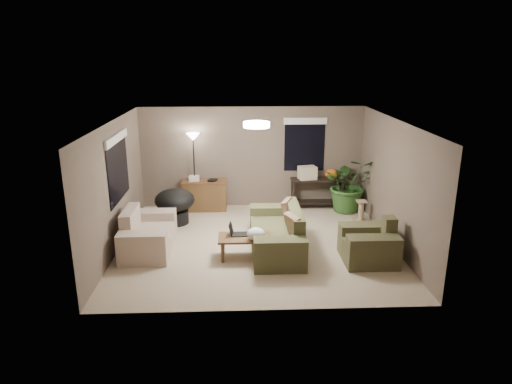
{
  "coord_description": "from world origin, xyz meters",
  "views": [
    {
      "loc": [
        -0.37,
        -8.58,
        3.74
      ],
      "look_at": [
        0.0,
        0.2,
        1.05
      ],
      "focal_mm": 32.0,
      "sensor_mm": 36.0,
      "label": 1
    }
  ],
  "objects_px": {
    "console_table": "(317,191)",
    "cat_scratching_post": "(361,213)",
    "papasan_chair": "(175,204)",
    "houseplant": "(349,190)",
    "main_sofa": "(278,235)",
    "floor_lamp": "(193,146)",
    "armchair": "(369,245)",
    "coffee_table": "(245,240)",
    "desk": "(205,195)",
    "loveseat": "(147,236)"
  },
  "relations": [
    {
      "from": "main_sofa",
      "to": "houseplant",
      "type": "distance_m",
      "value": 2.94
    },
    {
      "from": "coffee_table",
      "to": "houseplant",
      "type": "relative_size",
      "value": 0.73
    },
    {
      "from": "main_sofa",
      "to": "cat_scratching_post",
      "type": "xyz_separation_m",
      "value": [
        2.04,
        1.47,
        -0.08
      ]
    },
    {
      "from": "main_sofa",
      "to": "console_table",
      "type": "bearing_deg",
      "value": 64.6
    },
    {
      "from": "houseplant",
      "to": "console_table",
      "type": "bearing_deg",
      "value": 158.84
    },
    {
      "from": "houseplant",
      "to": "cat_scratching_post",
      "type": "distance_m",
      "value": 0.82
    },
    {
      "from": "desk",
      "to": "floor_lamp",
      "type": "xyz_separation_m",
      "value": [
        -0.24,
        0.03,
        1.22
      ]
    },
    {
      "from": "main_sofa",
      "to": "houseplant",
      "type": "xyz_separation_m",
      "value": [
        1.93,
        2.21,
        0.24
      ]
    },
    {
      "from": "loveseat",
      "to": "console_table",
      "type": "relative_size",
      "value": 1.23
    },
    {
      "from": "main_sofa",
      "to": "papasan_chair",
      "type": "xyz_separation_m",
      "value": [
        -2.22,
        1.54,
        0.17
      ]
    },
    {
      "from": "loveseat",
      "to": "main_sofa",
      "type": "bearing_deg",
      "value": -1.64
    },
    {
      "from": "console_table",
      "to": "coffee_table",
      "type": "bearing_deg",
      "value": -122.91
    },
    {
      "from": "papasan_chair",
      "to": "desk",
      "type": "bearing_deg",
      "value": 55.8
    },
    {
      "from": "loveseat",
      "to": "papasan_chair",
      "type": "height_order",
      "value": "loveseat"
    },
    {
      "from": "cat_scratching_post",
      "to": "desk",
      "type": "bearing_deg",
      "value": 164.85
    },
    {
      "from": "main_sofa",
      "to": "desk",
      "type": "relative_size",
      "value": 2.0
    },
    {
      "from": "main_sofa",
      "to": "loveseat",
      "type": "bearing_deg",
      "value": 178.36
    },
    {
      "from": "main_sofa",
      "to": "desk",
      "type": "height_order",
      "value": "main_sofa"
    },
    {
      "from": "console_table",
      "to": "floor_lamp",
      "type": "xyz_separation_m",
      "value": [
        -3.02,
        -0.01,
        1.16
      ]
    },
    {
      "from": "armchair",
      "to": "coffee_table",
      "type": "height_order",
      "value": "armchair"
    },
    {
      "from": "desk",
      "to": "houseplant",
      "type": "relative_size",
      "value": 0.8
    },
    {
      "from": "papasan_chair",
      "to": "houseplant",
      "type": "relative_size",
      "value": 0.7
    },
    {
      "from": "papasan_chair",
      "to": "houseplant",
      "type": "xyz_separation_m",
      "value": [
        4.14,
        0.67,
        0.07
      ]
    },
    {
      "from": "coffee_table",
      "to": "houseplant",
      "type": "distance_m",
      "value": 3.65
    },
    {
      "from": "desk",
      "to": "floor_lamp",
      "type": "relative_size",
      "value": 0.58
    },
    {
      "from": "cat_scratching_post",
      "to": "main_sofa",
      "type": "bearing_deg",
      "value": -144.33
    },
    {
      "from": "desk",
      "to": "console_table",
      "type": "relative_size",
      "value": 0.85
    },
    {
      "from": "loveseat",
      "to": "houseplant",
      "type": "distance_m",
      "value": 4.99
    },
    {
      "from": "armchair",
      "to": "console_table",
      "type": "relative_size",
      "value": 0.77
    },
    {
      "from": "floor_lamp",
      "to": "cat_scratching_post",
      "type": "bearing_deg",
      "value": -14.69
    },
    {
      "from": "console_table",
      "to": "papasan_chair",
      "type": "bearing_deg",
      "value": -164.29
    },
    {
      "from": "floor_lamp",
      "to": "cat_scratching_post",
      "type": "xyz_separation_m",
      "value": [
        3.88,
        -1.02,
        -1.38
      ]
    },
    {
      "from": "loveseat",
      "to": "console_table",
      "type": "xyz_separation_m",
      "value": [
        3.76,
        2.42,
        0.14
      ]
    },
    {
      "from": "loveseat",
      "to": "desk",
      "type": "relative_size",
      "value": 1.45
    },
    {
      "from": "main_sofa",
      "to": "papasan_chair",
      "type": "height_order",
      "value": "main_sofa"
    },
    {
      "from": "main_sofa",
      "to": "floor_lamp",
      "type": "xyz_separation_m",
      "value": [
        -1.83,
        2.48,
        1.3
      ]
    },
    {
      "from": "armchair",
      "to": "coffee_table",
      "type": "bearing_deg",
      "value": 174.55
    },
    {
      "from": "console_table",
      "to": "houseplant",
      "type": "height_order",
      "value": "houseplant"
    },
    {
      "from": "main_sofa",
      "to": "armchair",
      "type": "distance_m",
      "value": 1.75
    },
    {
      "from": "papasan_chair",
      "to": "cat_scratching_post",
      "type": "height_order",
      "value": "papasan_chair"
    },
    {
      "from": "console_table",
      "to": "cat_scratching_post",
      "type": "distance_m",
      "value": 1.36
    },
    {
      "from": "loveseat",
      "to": "floor_lamp",
      "type": "xyz_separation_m",
      "value": [
        0.74,
        2.41,
        1.3
      ]
    },
    {
      "from": "console_table",
      "to": "houseplant",
      "type": "distance_m",
      "value": 0.8
    },
    {
      "from": "main_sofa",
      "to": "houseplant",
      "type": "bearing_deg",
      "value": 48.96
    },
    {
      "from": "floor_lamp",
      "to": "armchair",
      "type": "bearing_deg",
      "value": -41.26
    },
    {
      "from": "console_table",
      "to": "cat_scratching_post",
      "type": "height_order",
      "value": "console_table"
    },
    {
      "from": "desk",
      "to": "houseplant",
      "type": "bearing_deg",
      "value": -3.91
    },
    {
      "from": "loveseat",
      "to": "cat_scratching_post",
      "type": "relative_size",
      "value": 3.2
    },
    {
      "from": "loveseat",
      "to": "papasan_chair",
      "type": "bearing_deg",
      "value": 76.08
    },
    {
      "from": "papasan_chair",
      "to": "floor_lamp",
      "type": "bearing_deg",
      "value": 67.98
    }
  ]
}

